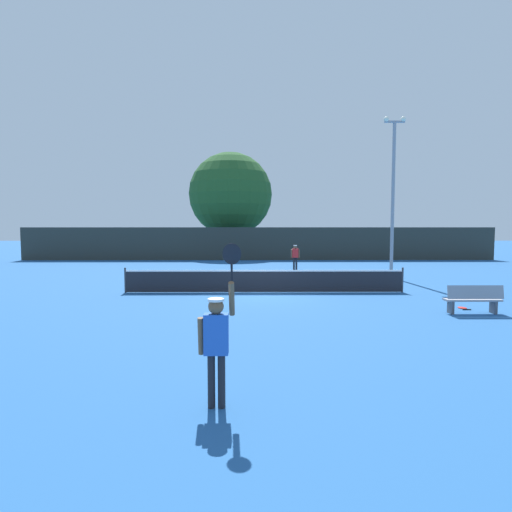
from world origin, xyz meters
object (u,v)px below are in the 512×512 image
object	(u,v)px
large_tree	(230,194)
parked_car_mid	(281,246)
player_serving	(217,335)
parked_car_far	(364,247)
tennis_ball	(332,291)
player_receiving	(295,255)
courtside_bench	(473,299)
spare_racket	(463,308)
parked_car_near	(220,247)
light_pole	(393,188)

from	to	relation	value
large_tree	parked_car_mid	world-z (taller)	large_tree
player_serving	parked_car_far	distance (m)	35.00
tennis_ball	parked_car_mid	distance (m)	24.76
player_receiving	courtside_bench	world-z (taller)	player_receiving
tennis_ball	spare_racket	distance (m)	5.35
player_receiving	parked_car_near	world-z (taller)	parked_car_near
player_receiving	light_pole	distance (m)	7.52
parked_car_near	parked_car_far	distance (m)	13.61
tennis_ball	spare_racket	bearing A→B (deg)	-44.19
parked_car_far	spare_racket	bearing A→B (deg)	-103.83
courtside_bench	light_pole	size ratio (longest dim) A/B	0.21
large_tree	parked_car_mid	distance (m)	7.58
parked_car_far	light_pole	bearing A→B (deg)	-106.44
large_tree	player_receiving	bearing A→B (deg)	-69.47
spare_racket	courtside_bench	distance (m)	1.01
player_receiving	tennis_ball	world-z (taller)	player_receiving
tennis_ball	courtside_bench	xyz separation A→B (m)	(3.72, -4.62, 0.45)
light_pole	player_receiving	bearing A→B (deg)	139.05
tennis_ball	parked_car_far	xyz separation A→B (m)	(7.08, 21.58, 0.74)
light_pole	large_tree	distance (m)	19.65
player_serving	parked_car_near	xyz separation A→B (m)	(-2.52, 33.71, -0.38)
courtside_bench	spare_racket	bearing A→B (deg)	82.73
courtside_bench	parked_car_mid	distance (m)	29.67
large_tree	light_pole	bearing A→B (deg)	-60.51
player_receiving	parked_car_far	bearing A→B (deg)	-121.75
parked_car_near	parked_car_far	size ratio (longest dim) A/B	0.99
large_tree	parked_car_far	world-z (taller)	large_tree
parked_car_near	parked_car_mid	distance (m)	6.54
courtside_bench	parked_car_mid	bearing A→B (deg)	98.27
spare_racket	light_pole	world-z (taller)	light_pole
player_serving	tennis_ball	distance (m)	12.34
player_serving	spare_racket	xyz separation A→B (m)	(7.83, 7.89, -1.14)
tennis_ball	large_tree	distance (m)	23.31
player_receiving	spare_racket	distance (m)	13.57
parked_car_near	parked_car_mid	xyz separation A→B (m)	(5.98, 2.65, 0.00)
large_tree	parked_car_mid	bearing A→B (deg)	29.67
player_serving	large_tree	world-z (taller)	large_tree
parked_car_mid	parked_car_far	xyz separation A→B (m)	(7.63, -3.17, 0.00)
large_tree	parked_car_far	size ratio (longest dim) A/B	2.20
parked_car_near	parked_car_far	bearing A→B (deg)	-7.14
light_pole	parked_car_far	bearing A→B (deg)	80.08
parked_car_mid	player_receiving	bearing A→B (deg)	-94.46
tennis_ball	light_pole	size ratio (longest dim) A/B	0.01
spare_racket	courtside_bench	world-z (taller)	courtside_bench
parked_car_near	parked_car_mid	bearing A→B (deg)	18.95
light_pole	parked_car_mid	world-z (taller)	light_pole
tennis_ball	light_pole	bearing A→B (deg)	49.25
player_receiving	courtside_bench	size ratio (longest dim) A/B	0.88
player_serving	player_receiving	size ratio (longest dim) A/B	1.64
spare_racket	player_serving	bearing A→B (deg)	-134.81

